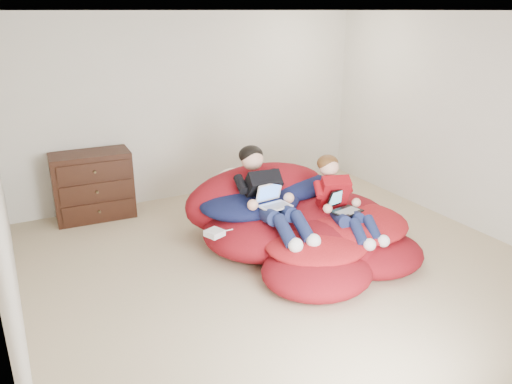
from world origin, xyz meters
name	(u,v)px	position (x,y,z in m)	size (l,w,h in m)	color
room_shell	(286,247)	(0.00, 0.00, 0.22)	(5.10, 5.10, 2.77)	tan
dresser	(93,186)	(-1.49, 2.25, 0.43)	(0.97, 0.56, 0.86)	black
beanbag_pile	(300,223)	(0.38, 0.34, 0.27)	(2.28, 2.32, 0.89)	maroon
cream_pillow	(233,180)	(-0.08, 1.11, 0.62)	(0.46, 0.29, 0.29)	white
older_boy	(267,191)	(-0.01, 0.41, 0.69)	(0.41, 1.33, 0.77)	black
younger_boy	(341,197)	(0.68, 0.03, 0.64)	(0.41, 1.05, 0.74)	#9F0E15
laptop_white	(273,200)	(-0.01, 0.28, 0.64)	(0.33, 0.32, 0.22)	silver
laptop_black	(343,205)	(0.68, -0.02, 0.56)	(0.35, 0.36, 0.22)	black
power_adapter	(214,233)	(-0.69, 0.24, 0.42)	(0.16, 0.16, 0.06)	silver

